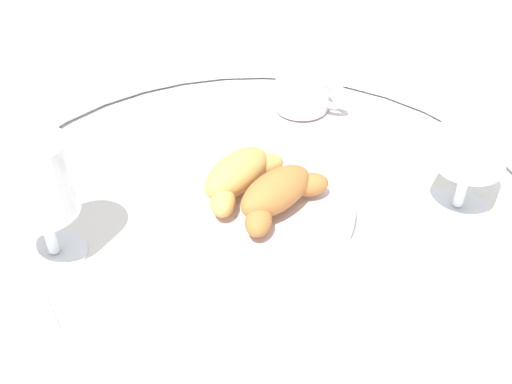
{
  "coord_description": "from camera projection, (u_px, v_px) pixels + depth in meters",
  "views": [
    {
      "loc": [
        0.51,
        0.12,
        0.44
      ],
      "look_at": [
        -0.0,
        -0.0,
        0.03
      ],
      "focal_mm": 41.48,
      "sensor_mm": 36.0,
      "label": 1
    }
  ],
  "objects": [
    {
      "name": "ground_plane",
      "position": [
        256.0,
        213.0,
        0.68
      ],
      "size": [
        2.2,
        2.2,
        0.0
      ],
      "primitive_type": "plane",
      "color": "silver"
    },
    {
      "name": "table_chrome_rim",
      "position": [
        256.0,
        205.0,
        0.67
      ],
      "size": [
        0.7,
        0.7,
        0.02
      ],
      "primitive_type": "torus",
      "color": "silver",
      "rests_on": "ground_plane"
    },
    {
      "name": "pastry_plate",
      "position": [
        256.0,
        204.0,
        0.67
      ],
      "size": [
        0.23,
        0.23,
        0.02
      ],
      "color": "silver",
      "rests_on": "ground_plane"
    },
    {
      "name": "croissant_large",
      "position": [
        239.0,
        175.0,
        0.67
      ],
      "size": [
        0.13,
        0.1,
        0.04
      ],
      "color": "#D6994C",
      "rests_on": "pastry_plate"
    },
    {
      "name": "croissant_small",
      "position": [
        278.0,
        194.0,
        0.64
      ],
      "size": [
        0.12,
        0.1,
        0.04
      ],
      "color": "#AD6B33",
      "rests_on": "pastry_plate"
    },
    {
      "name": "coffee_cup_near",
      "position": [
        303.0,
        97.0,
        0.84
      ],
      "size": [
        0.14,
        0.14,
        0.06
      ],
      "color": "silver",
      "rests_on": "ground_plane"
    },
    {
      "name": "juice_glass_left",
      "position": [
        35.0,
        183.0,
        0.57
      ],
      "size": [
        0.08,
        0.08,
        0.14
      ],
      "color": "white",
      "rests_on": "ground_plane"
    },
    {
      "name": "juice_glass_right",
      "position": [
        475.0,
        139.0,
        0.63
      ],
      "size": [
        0.08,
        0.08,
        0.14
      ],
      "color": "white",
      "rests_on": "ground_plane"
    },
    {
      "name": "sugar_packet",
      "position": [
        34.0,
        318.0,
        0.56
      ],
      "size": [
        0.06,
        0.06,
        0.01
      ],
      "primitive_type": "cube",
      "rotation": [
        0.0,
        0.0,
        0.79
      ],
      "color": "white",
      "rests_on": "ground_plane"
    }
  ]
}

